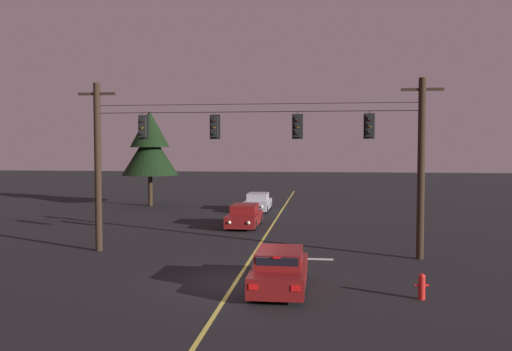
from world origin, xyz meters
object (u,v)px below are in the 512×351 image
(traffic_light_leftmost, at_px, (142,127))
(traffic_light_left_inner, at_px, (214,127))
(car_oncoming_lead, at_px, (244,216))
(fire_hydrant, at_px, (422,286))
(traffic_light_right_inner, at_px, (369,126))
(car_waiting_near_lane, at_px, (280,270))
(car_oncoming_trailing, at_px, (258,203))
(traffic_light_centre, at_px, (297,126))
(tree_verge_far, at_px, (150,146))

(traffic_light_leftmost, xyz_separation_m, traffic_light_left_inner, (3.38, 0.00, 0.00))
(car_oncoming_lead, bearing_deg, fire_hydrant, -61.77)
(traffic_light_right_inner, distance_m, car_waiting_near_lane, 8.40)
(car_waiting_near_lane, bearing_deg, car_oncoming_trailing, 98.84)
(traffic_light_leftmost, relative_size, traffic_light_centre, 1.00)
(traffic_light_left_inner, bearing_deg, fire_hydrant, -38.07)
(tree_verge_far, bearing_deg, fire_hydrant, -55.44)
(traffic_light_left_inner, bearing_deg, car_oncoming_lead, 89.07)
(car_oncoming_lead, distance_m, tree_verge_far, 15.02)
(traffic_light_left_inner, bearing_deg, traffic_light_leftmost, 180.00)
(fire_hydrant, bearing_deg, car_waiting_near_lane, 171.51)
(traffic_light_leftmost, height_order, car_waiting_near_lane, traffic_light_leftmost)
(car_oncoming_trailing, relative_size, fire_hydrant, 5.26)
(traffic_light_right_inner, height_order, fire_hydrant, traffic_light_right_inner)
(traffic_light_centre, relative_size, fire_hydrant, 1.45)
(car_waiting_near_lane, xyz_separation_m, car_oncoming_lead, (-3.30, 14.06, -0.00))
(traffic_light_leftmost, xyz_separation_m, car_oncoming_trailing, (3.34, 16.77, -5.18))
(traffic_light_left_inner, xyz_separation_m, traffic_light_centre, (3.76, 0.00, 0.00))
(traffic_light_centre, distance_m, fire_hydrant, 9.34)
(traffic_light_left_inner, height_order, car_waiting_near_lane, traffic_light_left_inner)
(fire_hydrant, bearing_deg, car_oncoming_trailing, 109.33)
(car_waiting_near_lane, bearing_deg, traffic_light_left_inner, 121.46)
(traffic_light_leftmost, distance_m, car_oncoming_trailing, 17.86)
(car_waiting_near_lane, bearing_deg, fire_hydrant, -8.49)
(traffic_light_left_inner, bearing_deg, car_oncoming_trailing, 90.14)
(traffic_light_leftmost, distance_m, car_oncoming_lead, 10.51)
(car_waiting_near_lane, bearing_deg, traffic_light_right_inner, 58.27)
(traffic_light_leftmost, distance_m, fire_hydrant, 14.13)
(traffic_light_leftmost, bearing_deg, car_waiting_near_lane, -39.50)
(car_oncoming_trailing, bearing_deg, traffic_light_centre, -77.21)
(car_waiting_near_lane, distance_m, car_oncoming_lead, 14.44)
(traffic_light_centre, xyz_separation_m, tree_verge_far, (-13.23, 19.12, -0.79))
(car_oncoming_trailing, height_order, tree_verge_far, tree_verge_far)
(traffic_light_centre, relative_size, car_oncoming_trailing, 0.28)
(traffic_light_left_inner, xyz_separation_m, tree_verge_far, (-9.46, 19.12, -0.79))
(car_oncoming_trailing, bearing_deg, car_oncoming_lead, -88.77)
(traffic_light_leftmost, distance_m, tree_verge_far, 20.08)
(traffic_light_centre, bearing_deg, car_oncoming_lead, 113.27)
(traffic_light_centre, bearing_deg, car_oncoming_trailing, 102.79)
(traffic_light_left_inner, height_order, car_oncoming_lead, traffic_light_left_inner)
(traffic_light_right_inner, bearing_deg, traffic_light_left_inner, 180.00)
(traffic_light_leftmost, distance_m, traffic_light_centre, 7.14)
(traffic_light_right_inner, bearing_deg, car_waiting_near_lane, -121.73)
(fire_hydrant, bearing_deg, traffic_light_left_inner, 141.93)
(tree_verge_far, bearing_deg, car_waiting_near_lane, -62.46)
(fire_hydrant, bearing_deg, car_oncoming_lead, 118.23)
(traffic_light_centre, relative_size, car_oncoming_lead, 0.28)
(traffic_light_centre, bearing_deg, traffic_light_right_inner, 0.00)
(traffic_light_centre, relative_size, tree_verge_far, 0.15)
(traffic_light_leftmost, height_order, traffic_light_right_inner, same)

